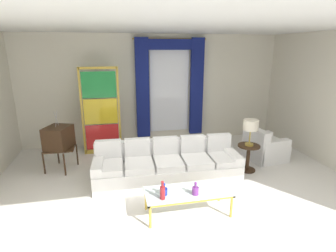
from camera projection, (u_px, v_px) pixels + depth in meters
The scene contains 16 objects.
ground_plane at pixel (180, 192), 5.08m from camera, with size 16.00×16.00×0.00m, color white.
wall_rear at pixel (153, 90), 7.53m from camera, with size 8.00×0.12×3.00m, color silver.
wall_right at pixel (333, 101), 5.95m from camera, with size 0.12×7.00×3.00m, color silver.
ceiling_slab at pixel (171, 26), 4.98m from camera, with size 8.00×7.60×0.04m, color white.
curtained_window at pixel (170, 81), 7.39m from camera, with size 2.00×0.17×2.70m.
couch_white_long at pixel (167, 165), 5.50m from camera, with size 2.95×1.04×0.86m.
coffee_table at pixel (188, 193), 4.32m from camera, with size 1.39×0.58×0.41m.
bottle_blue_decanter at pixel (195, 190), 4.19m from camera, with size 0.10×0.10×0.22m.
bottle_crystal_tall at pixel (162, 192), 4.05m from camera, with size 0.08×0.08×0.31m.
bottle_amber_squat at pixel (164, 191), 4.19m from camera, with size 0.12×0.12×0.20m.
vintage_tv at pixel (59, 138), 5.84m from camera, with size 0.68×0.73×1.35m.
armchair_white at pixel (264, 148), 6.50m from camera, with size 0.91×0.90×0.80m.
stained_glass_divider at pixel (101, 113), 6.70m from camera, with size 0.95×0.05×2.20m.
peacock_figurine at pixel (115, 149), 6.63m from camera, with size 0.44×0.60×0.50m.
round_side_table at pixel (248, 155), 5.88m from camera, with size 0.48×0.48×0.59m.
table_lamp_brass at pixel (251, 126), 5.69m from camera, with size 0.32×0.32×0.57m.
Camera 1 is at (-1.17, -4.38, 2.62)m, focal length 28.61 mm.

